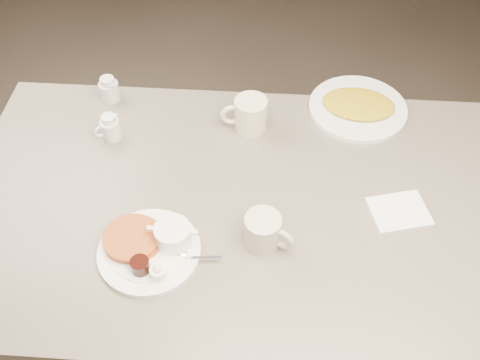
# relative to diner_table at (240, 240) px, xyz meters

# --- Properties ---
(diner_table) EXTENTS (1.50, 0.90, 0.75)m
(diner_table) POSITION_rel_diner_table_xyz_m (0.00, 0.00, 0.00)
(diner_table) COLOR slate
(diner_table) RESTS_ON ground
(main_plate) EXTENTS (0.31, 0.26, 0.07)m
(main_plate) POSITION_rel_diner_table_xyz_m (-0.20, -0.16, 0.19)
(main_plate) COLOR white
(main_plate) RESTS_ON diner_table
(coffee_mug_near) EXTENTS (0.14, 0.12, 0.09)m
(coffee_mug_near) POSITION_rel_diner_table_xyz_m (0.07, -0.12, 0.22)
(coffee_mug_near) COLOR beige
(coffee_mug_near) RESTS_ON diner_table
(napkin) EXTENTS (0.17, 0.15, 0.02)m
(napkin) POSITION_rel_diner_table_xyz_m (0.41, -0.01, 0.18)
(napkin) COLOR white
(napkin) RESTS_ON diner_table
(coffee_mug_far) EXTENTS (0.14, 0.11, 0.10)m
(coffee_mug_far) POSITION_rel_diner_table_xyz_m (0.01, 0.29, 0.22)
(coffee_mug_far) COLOR #F1E5C9
(coffee_mug_far) RESTS_ON diner_table
(creamer_left) EXTENTS (0.08, 0.07, 0.08)m
(creamer_left) POSITION_rel_diner_table_xyz_m (-0.39, 0.22, 0.21)
(creamer_left) COLOR white
(creamer_left) RESTS_ON diner_table
(creamer_right) EXTENTS (0.08, 0.09, 0.08)m
(creamer_right) POSITION_rel_diner_table_xyz_m (-0.43, 0.39, 0.21)
(creamer_right) COLOR silver
(creamer_right) RESTS_ON diner_table
(hash_plate) EXTENTS (0.33, 0.33, 0.04)m
(hash_plate) POSITION_rel_diner_table_xyz_m (0.34, 0.39, 0.18)
(hash_plate) COLOR white
(hash_plate) RESTS_ON diner_table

